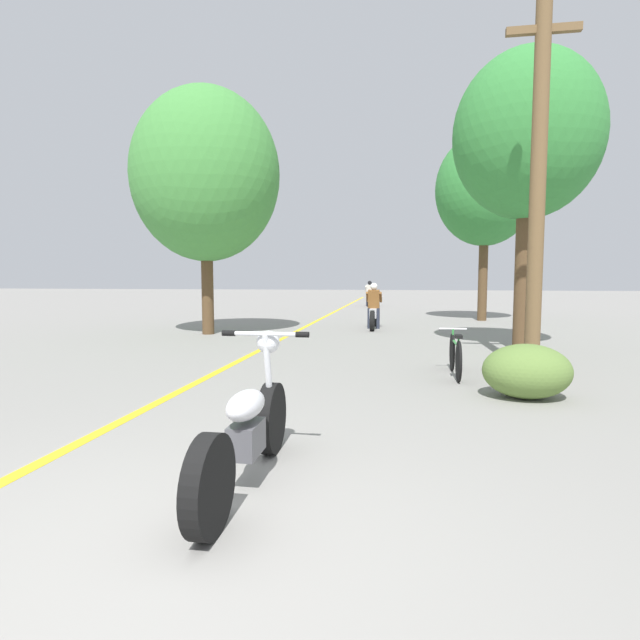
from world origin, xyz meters
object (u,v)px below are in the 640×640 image
object	(u,v)px
motorcycle_rider_lead	(374,311)
motorcycle_rider_far	(370,297)
roadside_tree_right_far	(485,190)
motorcycle_foreground	(248,429)
roadside_tree_right_near	(527,136)
utility_pole	(538,181)
bicycle_parked	(455,355)
roadside_tree_left	(205,176)

from	to	relation	value
motorcycle_rider_lead	motorcycle_rider_far	distance (m)	11.84
roadside_tree_right_far	motorcycle_foreground	distance (m)	16.16
roadside_tree_right_near	motorcycle_foreground	bearing A→B (deg)	-115.54
utility_pole	motorcycle_rider_far	xyz separation A→B (m)	(-3.77, 18.54, -2.53)
motorcycle_rider_far	bicycle_parked	xyz separation A→B (m)	(2.53, -18.94, -0.19)
motorcycle_rider_lead	bicycle_parked	xyz separation A→B (m)	(1.67, -7.13, -0.19)
utility_pole	bicycle_parked	xyz separation A→B (m)	(-1.24, -0.41, -2.72)
roadside_tree_left	motorcycle_rider_far	bearing A→B (deg)	75.91
motorcycle_foreground	bicycle_parked	distance (m)	4.92
roadside_tree_right_near	motorcycle_rider_far	xyz separation A→B (m)	(-4.19, 15.86, -3.92)
motorcycle_rider_far	bicycle_parked	size ratio (longest dim) A/B	1.36
motorcycle_foreground	motorcycle_rider_far	world-z (taller)	motorcycle_rider_far
roadside_tree_left	bicycle_parked	distance (m)	8.73
motorcycle_rider_lead	motorcycle_foreground	bearing A→B (deg)	-91.46
roadside_tree_right_far	roadside_tree_left	bearing A→B (deg)	-144.93
utility_pole	roadside_tree_right_far	size ratio (longest dim) A/B	0.89
roadside_tree_left	motorcycle_rider_far	xyz separation A→B (m)	(3.52, 14.04, -3.74)
utility_pole	roadside_tree_left	size ratio (longest dim) A/B	0.90
roadside_tree_right_near	motorcycle_rider_far	size ratio (longest dim) A/B	2.91
roadside_tree_right_far	motorcycle_rider_far	xyz separation A→B (m)	(-4.55, 8.36, -4.11)
bicycle_parked	roadside_tree_right_far	bearing A→B (deg)	79.18
utility_pole	motorcycle_rider_far	bearing A→B (deg)	101.50
roadside_tree_left	motorcycle_rider_far	distance (m)	14.95
utility_pole	bicycle_parked	bearing A→B (deg)	-161.81
roadside_tree_right_near	bicycle_parked	bearing A→B (deg)	-118.32
utility_pole	motorcycle_rider_far	world-z (taller)	utility_pole
roadside_tree_right_far	motorcycle_rider_lead	xyz separation A→B (m)	(-3.69, -3.44, -4.11)
motorcycle_rider_far	bicycle_parked	distance (m)	19.11
utility_pole	motorcycle_rider_lead	xyz separation A→B (m)	(-2.91, 6.73, -2.53)
utility_pole	roadside_tree_right_far	bearing A→B (deg)	85.60
roadside_tree_right_far	roadside_tree_left	size ratio (longest dim) A/B	1.01
roadside_tree_right_near	roadside_tree_left	size ratio (longest dim) A/B	0.95
motorcycle_foreground	motorcycle_rider_far	size ratio (longest dim) A/B	0.97
utility_pole	roadside_tree_right_near	xyz separation A→B (m)	(0.42, 2.68, 1.39)
roadside_tree_right_near	roadside_tree_right_far	size ratio (longest dim) A/B	0.93
roadside_tree_right_near	motorcycle_foreground	distance (m)	9.32
motorcycle_rider_lead	motorcycle_rider_far	xyz separation A→B (m)	(-0.86, 11.81, -0.00)
motorcycle_foreground	motorcycle_rider_far	distance (m)	23.45
motorcycle_rider_lead	bicycle_parked	world-z (taller)	motorcycle_rider_lead
utility_pole	motorcycle_foreground	bearing A→B (deg)	-123.11
roadside_tree_right_far	roadside_tree_left	xyz separation A→B (m)	(-8.08, -5.67, -0.37)
utility_pole	roadside_tree_right_far	distance (m)	10.32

